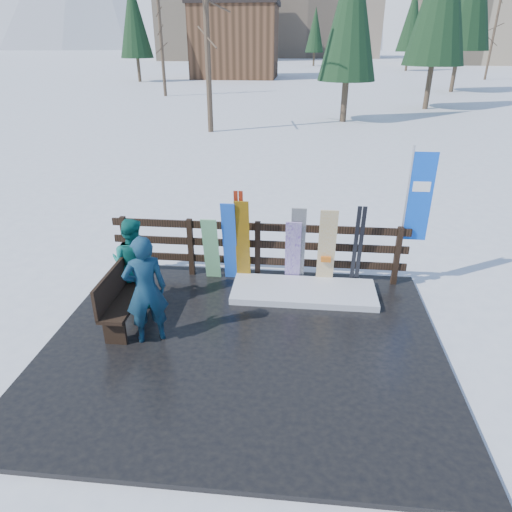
# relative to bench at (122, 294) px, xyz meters

# --- Properties ---
(ground) EXTENTS (700.00, 700.00, 0.00)m
(ground) POSITION_rel_bench_xyz_m (2.00, -0.42, -0.60)
(ground) COLOR white
(ground) RESTS_ON ground
(deck) EXTENTS (6.00, 5.00, 0.08)m
(deck) POSITION_rel_bench_xyz_m (2.00, -0.42, -0.56)
(deck) COLOR black
(deck) RESTS_ON ground
(fence) EXTENTS (5.60, 0.10, 1.15)m
(fence) POSITION_rel_bench_xyz_m (2.00, 1.78, 0.14)
(fence) COLOR black
(fence) RESTS_ON deck
(snow_patch) EXTENTS (2.59, 1.00, 0.12)m
(snow_patch) POSITION_rel_bench_xyz_m (2.90, 1.18, -0.46)
(snow_patch) COLOR white
(snow_patch) RESTS_ON deck
(bench) EXTENTS (0.41, 1.50, 0.97)m
(bench) POSITION_rel_bench_xyz_m (0.00, 0.00, 0.00)
(bench) COLOR black
(bench) RESTS_ON deck
(snowboard_0) EXTENTS (0.25, 0.36, 1.62)m
(snowboard_0) POSITION_rel_bench_xyz_m (1.50, 1.56, 0.29)
(snowboard_0) COLOR blue
(snowboard_0) RESTS_ON deck
(snowboard_1) EXTENTS (0.29, 0.32, 1.30)m
(snowboard_1) POSITION_rel_bench_xyz_m (1.15, 1.56, 0.13)
(snowboard_1) COLOR silver
(snowboard_1) RESTS_ON deck
(snowboard_2) EXTENTS (0.26, 0.29, 1.66)m
(snowboard_2) POSITION_rel_bench_xyz_m (1.75, 1.56, 0.31)
(snowboard_2) COLOR #FFA809
(snowboard_2) RESTS_ON deck
(snowboard_3) EXTENTS (0.28, 0.40, 1.33)m
(snowboard_3) POSITION_rel_bench_xyz_m (2.68, 1.56, 0.15)
(snowboard_3) COLOR white
(snowboard_3) RESTS_ON deck
(snowboard_4) EXTENTS (0.26, 0.43, 1.59)m
(snowboard_4) POSITION_rel_bench_xyz_m (2.76, 1.56, 0.28)
(snowboard_4) COLOR black
(snowboard_4) RESTS_ON deck
(snowboard_5) EXTENTS (0.32, 0.29, 1.55)m
(snowboard_5) POSITION_rel_bench_xyz_m (3.29, 1.56, 0.26)
(snowboard_5) COLOR white
(snowboard_5) RESTS_ON deck
(ski_pair_a) EXTENTS (0.16, 0.26, 1.82)m
(ski_pair_a) POSITION_rel_bench_xyz_m (1.69, 1.63, 0.39)
(ski_pair_a) COLOR maroon
(ski_pair_a) RESTS_ON deck
(ski_pair_b) EXTENTS (0.17, 0.22, 1.60)m
(ski_pair_b) POSITION_rel_bench_xyz_m (3.85, 1.63, 0.29)
(ski_pair_b) COLOR black
(ski_pair_b) RESTS_ON deck
(rental_flag) EXTENTS (0.45, 0.04, 2.60)m
(rental_flag) POSITION_rel_bench_xyz_m (4.81, 1.83, 1.09)
(rental_flag) COLOR silver
(rental_flag) RESTS_ON deck
(person_front) EXTENTS (0.75, 0.64, 1.73)m
(person_front) POSITION_rel_bench_xyz_m (0.56, -0.42, 0.35)
(person_front) COLOR navy
(person_front) RESTS_ON deck
(person_back) EXTENTS (0.82, 0.67, 1.57)m
(person_back) POSITION_rel_bench_xyz_m (-0.01, 0.63, 0.27)
(person_back) COLOR #11655B
(person_back) RESTS_ON deck
(resort_buildings) EXTENTS (73.00, 87.60, 22.60)m
(resort_buildings) POSITION_rel_bench_xyz_m (3.03, 114.99, 9.21)
(resort_buildings) COLOR tan
(resort_buildings) RESTS_ON ground
(trees) EXTENTS (41.93, 68.79, 13.82)m
(trees) POSITION_rel_bench_xyz_m (6.49, 49.29, 5.25)
(trees) COLOR #382B1E
(trees) RESTS_ON ground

